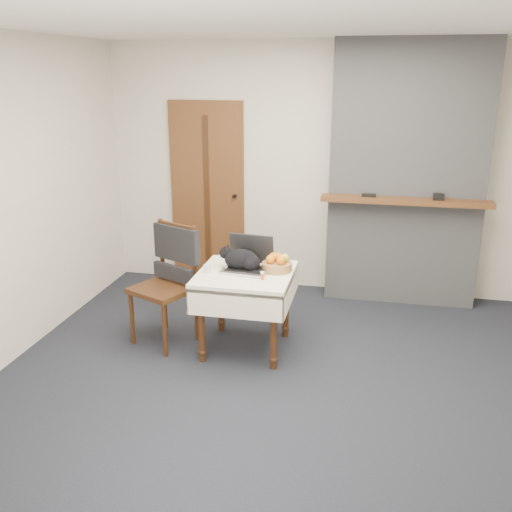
{
  "coord_description": "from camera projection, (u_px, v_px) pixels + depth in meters",
  "views": [
    {
      "loc": [
        0.62,
        -3.95,
        2.31
      ],
      "look_at": [
        -0.3,
        0.34,
        0.87
      ],
      "focal_mm": 40.0,
      "sensor_mm": 36.0,
      "label": 1
    }
  ],
  "objects": [
    {
      "name": "door",
      "position": [
        207.0,
        194.0,
        6.27
      ],
      "size": [
        0.82,
        0.1,
        2.0
      ],
      "color": "brown",
      "rests_on": "ground"
    },
    {
      "name": "fruit_basket",
      "position": [
        277.0,
        264.0,
        4.77
      ],
      "size": [
        0.25,
        0.25,
        0.14
      ],
      "color": "#A67443",
      "rests_on": "side_table"
    },
    {
      "name": "chimney",
      "position": [
        406.0,
        176.0,
        5.65
      ],
      "size": [
        1.62,
        0.48,
        2.6
      ],
      "color": "gray",
      "rests_on": "ground"
    },
    {
      "name": "chair",
      "position": [
        171.0,
        267.0,
        4.96
      ],
      "size": [
        0.62,
        0.62,
        1.05
      ],
      "rotation": [
        0.0,
        0.0,
        -0.42
      ],
      "color": "#3C2310",
      "rests_on": "ground"
    },
    {
      "name": "room_shell",
      "position": [
        298.0,
        143.0,
        4.39
      ],
      "size": [
        4.52,
        4.01,
        2.61
      ],
      "color": "beige",
      "rests_on": "ground"
    },
    {
      "name": "laptop",
      "position": [
        248.0,
        261.0,
        4.79
      ],
      "size": [
        0.42,
        0.37,
        0.29
      ],
      "rotation": [
        0.0,
        0.0,
        -0.1
      ],
      "color": "#B7B7BC",
      "rests_on": "side_table"
    },
    {
      "name": "side_table",
      "position": [
        245.0,
        285.0,
        4.78
      ],
      "size": [
        0.78,
        0.78,
        0.7
      ],
      "color": "#3C2310",
      "rests_on": "ground"
    },
    {
      "name": "pill_bottle",
      "position": [
        262.0,
        275.0,
        4.57
      ],
      "size": [
        0.03,
        0.03,
        0.07
      ],
      "color": "#B45016",
      "rests_on": "side_table"
    },
    {
      "name": "cat",
      "position": [
        242.0,
        260.0,
        4.76
      ],
      "size": [
        0.42,
        0.25,
        0.21
      ],
      "rotation": [
        0.0,
        0.0,
        -0.17
      ],
      "color": "black",
      "rests_on": "side_table"
    },
    {
      "name": "desk_clutter",
      "position": [
        271.0,
        271.0,
        4.75
      ],
      "size": [
        0.12,
        0.13,
        0.01
      ],
      "primitive_type": "cube",
      "rotation": [
        0.0,
        0.0,
        0.84
      ],
      "color": "black",
      "rests_on": "side_table"
    },
    {
      "name": "ground",
      "position": [
        284.0,
        375.0,
        4.51
      ],
      "size": [
        4.5,
        4.5,
        0.0
      ],
      "primitive_type": "plane",
      "color": "black",
      "rests_on": "ground"
    },
    {
      "name": "cream_jar",
      "position": [
        207.0,
        268.0,
        4.73
      ],
      "size": [
        0.06,
        0.06,
        0.07
      ],
      "primitive_type": "cylinder",
      "color": "silver",
      "rests_on": "side_table"
    }
  ]
}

